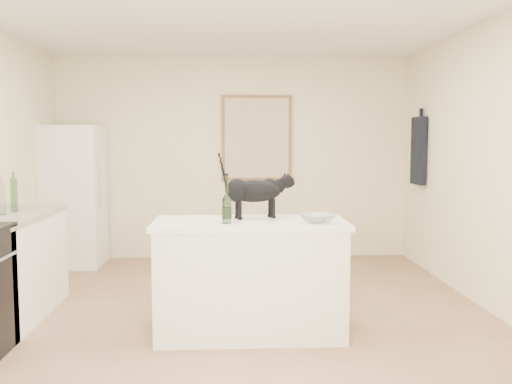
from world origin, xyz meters
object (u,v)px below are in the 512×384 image
Objects in this scene: fridge at (73,196)px; glass_bowl at (317,218)px; black_cat at (254,194)px; wine_bottle at (227,202)px.

fridge is 3.70m from glass_bowl.
glass_bowl is at bearing -46.30° from fridge.
black_cat reaches higher than wine_bottle.
fridge is 3.27m from wine_bottle.
wine_bottle is 1.23× the size of glass_bowl.
fridge is at bearing 133.70° from glass_bowl.
wine_bottle is (-0.22, -0.26, -0.03)m from black_cat.
wine_bottle is at bearing -179.95° from glass_bowl.
black_cat is 1.70× the size of wine_bottle.
wine_bottle is at bearing -55.04° from fridge.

